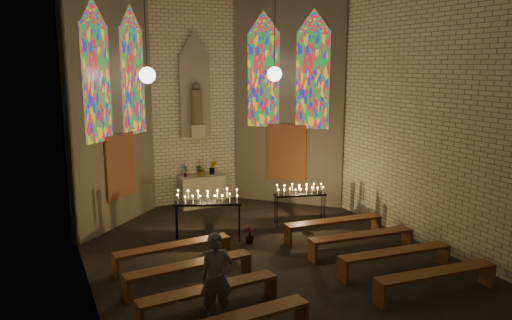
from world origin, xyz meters
The scene contains 17 objects.
floor centered at (0.00, 0.00, 0.00)m, with size 12.00×12.00×0.00m, color black.
room centered at (0.00, 3.37, 3.72)m, with size 8.22×12.43×7.00m.
altar centered at (0.00, 5.45, 0.50)m, with size 1.40×0.60×1.00m, color #B6B194.
flower_vase_left centered at (-0.51, 5.51, 1.19)m, with size 0.20×0.13×0.37m, color #4C723F.
flower_vase_center centered at (-0.02, 5.39, 1.22)m, with size 0.39×0.34×0.44m, color #4C723F.
flower_vase_right centered at (0.40, 5.49, 1.22)m, with size 0.25×0.20×0.45m, color #4C723F.
aisle_flower_pot centered at (0.02, 1.73, 0.20)m, with size 0.23×0.23×0.40m, color #4C723F.
votive_stand_left centered at (-0.87, 2.38, 1.08)m, with size 1.75×1.00×1.26m.
votive_stand_right centered at (1.97, 2.58, 0.93)m, with size 1.52×0.72×1.09m.
pew_left_0 centered at (-2.14, 1.11, 0.42)m, with size 2.70×0.58×0.51m.
pew_right_0 centered at (2.14, 1.11, 0.42)m, with size 2.70×0.58×0.51m.
pew_left_1 centered at (-2.14, -0.09, 0.42)m, with size 2.70×0.58×0.51m.
pew_right_1 centered at (2.14, -0.09, 0.42)m, with size 2.70×0.58×0.51m.
pew_left_2 centered at (-2.14, -1.29, 0.42)m, with size 2.70×0.58×0.51m.
pew_right_2 centered at (2.14, -1.29, 0.42)m, with size 2.70×0.58×0.51m.
pew_right_3 centered at (2.14, -2.49, 0.42)m, with size 2.70×0.58×0.51m.
visitor centered at (-2.10, -1.57, 0.80)m, with size 0.59×0.39×1.61m, color #53515C.
Camera 1 is at (-4.93, -9.32, 4.50)m, focal length 35.00 mm.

